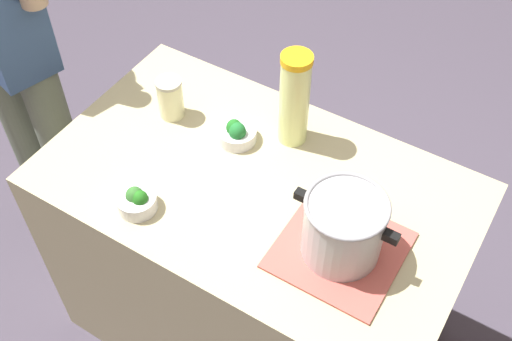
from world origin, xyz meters
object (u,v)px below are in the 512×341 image
lemonade_pitcher (293,98)px  broccoli_bowl_front (237,133)px  cooking_pot (344,227)px  mason_jar (170,98)px  broccoli_bowl_center (137,201)px  person_cook (8,46)px

lemonade_pitcher → broccoli_bowl_front: lemonade_pitcher is taller
cooking_pot → broccoli_bowl_front: 0.50m
cooking_pot → mason_jar: bearing=-15.4°
lemonade_pitcher → mason_jar: (0.37, 0.11, -0.09)m
lemonade_pitcher → mason_jar: bearing=16.6°
broccoli_bowl_center → mason_jar: bearing=-67.8°
broccoli_bowl_front → broccoli_bowl_center: broccoli_bowl_front is taller
cooking_pot → broccoli_bowl_front: bearing=-23.9°
lemonade_pitcher → broccoli_bowl_front: size_ratio=2.64×
lemonade_pitcher → cooking_pot: bearing=136.6°
mason_jar → broccoli_bowl_front: mason_jar is taller
mason_jar → person_cook: person_cook is taller
mason_jar → person_cook: 0.64m
mason_jar → broccoli_bowl_front: bearing=-177.5°
broccoli_bowl_front → person_cook: bearing=5.1°
mason_jar → person_cook: size_ratio=0.08×
broccoli_bowl_front → broccoli_bowl_center: size_ratio=1.07×
lemonade_pitcher → broccoli_bowl_front: bearing=37.0°
lemonade_pitcher → broccoli_bowl_center: size_ratio=2.83×
person_cook → cooking_pot: bearing=174.8°
cooking_pot → lemonade_pitcher: size_ratio=0.90×
cooking_pot → lemonade_pitcher: (0.32, -0.30, 0.05)m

